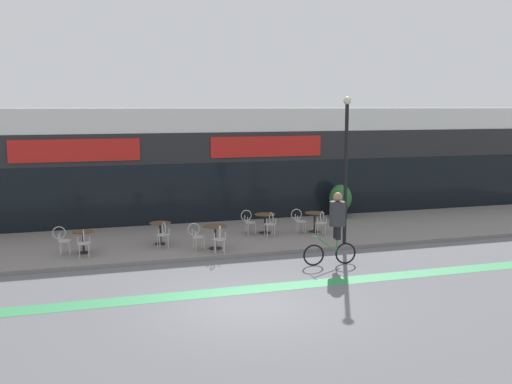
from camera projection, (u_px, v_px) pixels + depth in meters
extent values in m
plane|color=#5B5B60|center=(249.00, 306.00, 14.37)|extent=(120.00, 120.00, 0.00)
cube|color=slate|center=(190.00, 240.00, 21.21)|extent=(40.00, 5.50, 0.12)
cube|color=silver|center=(168.00, 164.00, 25.38)|extent=(40.00, 4.00, 4.67)
cube|color=black|center=(176.00, 194.00, 23.66)|extent=(38.80, 0.10, 2.40)
cube|color=#232326|center=(175.00, 148.00, 23.43)|extent=(39.20, 0.14, 1.20)
cube|color=red|center=(75.00, 150.00, 22.26)|extent=(4.72, 0.08, 0.84)
cube|color=red|center=(267.00, 146.00, 24.46)|extent=(4.72, 0.08, 0.84)
cube|color=#2D844C|center=(235.00, 291.00, 15.50)|extent=(36.00, 0.70, 0.01)
cylinder|color=black|center=(84.00, 253.00, 19.03)|extent=(0.38, 0.38, 0.02)
cylinder|color=black|center=(83.00, 243.00, 18.99)|extent=(0.07, 0.07, 0.68)
cylinder|color=#4C3823|center=(83.00, 232.00, 18.94)|extent=(0.69, 0.69, 0.02)
cylinder|color=black|center=(161.00, 244.00, 20.26)|extent=(0.40, 0.40, 0.02)
cylinder|color=black|center=(160.00, 234.00, 20.21)|extent=(0.07, 0.07, 0.71)
cylinder|color=#4C3823|center=(160.00, 223.00, 20.16)|extent=(0.72, 0.72, 0.02)
cylinder|color=black|center=(215.00, 248.00, 19.62)|extent=(0.43, 0.43, 0.02)
cylinder|color=black|center=(215.00, 238.00, 19.57)|extent=(0.07, 0.07, 0.74)
cylinder|color=#4C3823|center=(215.00, 226.00, 19.51)|extent=(0.78, 0.78, 0.02)
cylinder|color=black|center=(265.00, 233.00, 22.03)|extent=(0.42, 0.42, 0.02)
cylinder|color=black|center=(265.00, 224.00, 21.98)|extent=(0.07, 0.07, 0.69)
cylinder|color=#4C3823|center=(265.00, 214.00, 21.93)|extent=(0.76, 0.76, 0.02)
cylinder|color=black|center=(314.00, 232.00, 22.25)|extent=(0.40, 0.40, 0.02)
cylinder|color=black|center=(315.00, 223.00, 22.20)|extent=(0.07, 0.07, 0.70)
cylinder|color=#4C3823|center=(315.00, 213.00, 22.15)|extent=(0.73, 0.73, 0.02)
cylinder|color=#B7B2AD|center=(84.00, 243.00, 18.45)|extent=(0.41, 0.41, 0.03)
cylinder|color=#B7B2AD|center=(79.00, 250.00, 18.57)|extent=(0.03, 0.03, 0.42)
cylinder|color=#B7B2AD|center=(88.00, 249.00, 18.66)|extent=(0.03, 0.03, 0.42)
cylinder|color=#B7B2AD|center=(79.00, 252.00, 18.31)|extent=(0.03, 0.03, 0.42)
cylinder|color=#B7B2AD|center=(89.00, 251.00, 18.40)|extent=(0.03, 0.03, 0.42)
torus|color=#B7B2AD|center=(84.00, 236.00, 18.26)|extent=(0.04, 0.41, 0.41)
cylinder|color=#B7B2AD|center=(78.00, 241.00, 18.22)|extent=(0.03, 0.03, 0.23)
cylinder|color=#B7B2AD|center=(90.00, 240.00, 18.33)|extent=(0.03, 0.03, 0.23)
cylinder|color=#B7B2AD|center=(65.00, 241.00, 18.81)|extent=(0.44, 0.44, 0.03)
cylinder|color=#B7B2AD|center=(71.00, 247.00, 19.01)|extent=(0.03, 0.03, 0.42)
cylinder|color=#B7B2AD|center=(69.00, 249.00, 18.73)|extent=(0.03, 0.03, 0.42)
cylinder|color=#B7B2AD|center=(61.00, 247.00, 18.96)|extent=(0.03, 0.03, 0.42)
cylinder|color=#B7B2AD|center=(60.00, 249.00, 18.68)|extent=(0.03, 0.03, 0.42)
torus|color=#B7B2AD|center=(59.00, 233.00, 18.74)|extent=(0.41, 0.08, 0.41)
cylinder|color=#B7B2AD|center=(60.00, 236.00, 18.93)|extent=(0.03, 0.03, 0.23)
cylinder|color=#B7B2AD|center=(59.00, 238.00, 18.60)|extent=(0.03, 0.03, 0.23)
cylinder|color=#B7B2AD|center=(163.00, 235.00, 19.68)|extent=(0.45, 0.45, 0.03)
cylinder|color=#B7B2AD|center=(158.00, 241.00, 19.78)|extent=(0.03, 0.03, 0.42)
cylinder|color=#B7B2AD|center=(166.00, 240.00, 19.90)|extent=(0.03, 0.03, 0.42)
cylinder|color=#B7B2AD|center=(160.00, 243.00, 19.53)|extent=(0.03, 0.03, 0.42)
cylinder|color=#B7B2AD|center=(168.00, 242.00, 19.65)|extent=(0.03, 0.03, 0.42)
torus|color=#B7B2AD|center=(164.00, 228.00, 19.49)|extent=(0.08, 0.41, 0.41)
cylinder|color=#B7B2AD|center=(159.00, 232.00, 19.44)|extent=(0.03, 0.03, 0.23)
cylinder|color=#B7B2AD|center=(169.00, 232.00, 19.58)|extent=(0.03, 0.03, 0.23)
cylinder|color=#B7B2AD|center=(219.00, 239.00, 19.04)|extent=(0.45, 0.45, 0.03)
cylinder|color=#B7B2AD|center=(215.00, 245.00, 19.18)|extent=(0.03, 0.03, 0.42)
cylinder|color=#B7B2AD|center=(223.00, 245.00, 19.23)|extent=(0.03, 0.03, 0.42)
cylinder|color=#B7B2AD|center=(216.00, 247.00, 18.91)|extent=(0.03, 0.03, 0.42)
cylinder|color=#B7B2AD|center=(224.00, 247.00, 18.96)|extent=(0.03, 0.03, 0.42)
torus|color=#B7B2AD|center=(220.00, 232.00, 18.83)|extent=(0.08, 0.41, 0.41)
cylinder|color=#B7B2AD|center=(215.00, 237.00, 18.82)|extent=(0.03, 0.03, 0.23)
cylinder|color=#B7B2AD|center=(225.00, 236.00, 18.88)|extent=(0.03, 0.03, 0.23)
cylinder|color=#B7B2AD|center=(199.00, 237.00, 19.39)|extent=(0.43, 0.43, 0.03)
cylinder|color=#B7B2AD|center=(202.00, 242.00, 19.61)|extent=(0.03, 0.03, 0.42)
cylinder|color=#B7B2AD|center=(204.00, 244.00, 19.35)|extent=(0.03, 0.03, 0.42)
cylinder|color=#B7B2AD|center=(194.00, 243.00, 19.50)|extent=(0.03, 0.03, 0.42)
cylinder|color=#B7B2AD|center=(196.00, 245.00, 19.25)|extent=(0.03, 0.03, 0.42)
torus|color=#B7B2AD|center=(194.00, 229.00, 19.29)|extent=(0.41, 0.06, 0.41)
cylinder|color=#B7B2AD|center=(192.00, 232.00, 19.47)|extent=(0.03, 0.03, 0.23)
cylinder|color=#B7B2AD|center=(195.00, 234.00, 19.16)|extent=(0.03, 0.03, 0.23)
cylinder|color=#B7B2AD|center=(270.00, 224.00, 21.45)|extent=(0.40, 0.40, 0.03)
cylinder|color=#B7B2AD|center=(265.00, 230.00, 21.57)|extent=(0.03, 0.03, 0.42)
cylinder|color=#B7B2AD|center=(272.00, 229.00, 21.66)|extent=(0.03, 0.03, 0.42)
cylinder|color=#B7B2AD|center=(267.00, 231.00, 21.31)|extent=(0.03, 0.03, 0.42)
cylinder|color=#B7B2AD|center=(275.00, 231.00, 21.39)|extent=(0.03, 0.03, 0.42)
torus|color=#B7B2AD|center=(271.00, 218.00, 21.25)|extent=(0.03, 0.41, 0.41)
cylinder|color=#B7B2AD|center=(267.00, 222.00, 21.22)|extent=(0.03, 0.03, 0.23)
cylinder|color=#B7B2AD|center=(276.00, 221.00, 21.33)|extent=(0.03, 0.03, 0.23)
cylinder|color=#B7B2AD|center=(251.00, 222.00, 21.81)|extent=(0.41, 0.41, 0.03)
cylinder|color=#B7B2AD|center=(253.00, 227.00, 22.02)|extent=(0.03, 0.03, 0.42)
cylinder|color=#B7B2AD|center=(255.00, 229.00, 21.75)|extent=(0.03, 0.03, 0.42)
cylinder|color=#B7B2AD|center=(246.00, 228.00, 21.93)|extent=(0.03, 0.03, 0.42)
cylinder|color=#B7B2AD|center=(248.00, 229.00, 21.67)|extent=(0.03, 0.03, 0.42)
torus|color=#B7B2AD|center=(246.00, 215.00, 21.72)|extent=(0.41, 0.04, 0.41)
cylinder|color=#B7B2AD|center=(245.00, 218.00, 21.90)|extent=(0.03, 0.03, 0.23)
cylinder|color=#B7B2AD|center=(248.00, 220.00, 21.58)|extent=(0.03, 0.03, 0.23)
cylinder|color=#B7B2AD|center=(321.00, 223.00, 21.67)|extent=(0.44, 0.44, 0.03)
cylinder|color=#B7B2AD|center=(316.00, 229.00, 21.81)|extent=(0.03, 0.03, 0.42)
cylinder|color=#B7B2AD|center=(323.00, 228.00, 21.86)|extent=(0.03, 0.03, 0.42)
cylinder|color=#B7B2AD|center=(318.00, 230.00, 21.53)|extent=(0.03, 0.03, 0.42)
cylinder|color=#B7B2AD|center=(325.00, 230.00, 21.59)|extent=(0.03, 0.03, 0.42)
torus|color=#B7B2AD|center=(322.00, 217.00, 21.46)|extent=(0.07, 0.41, 0.41)
cylinder|color=#B7B2AD|center=(317.00, 221.00, 21.45)|extent=(0.03, 0.03, 0.23)
cylinder|color=#B7B2AD|center=(327.00, 220.00, 21.52)|extent=(0.03, 0.03, 0.23)
cylinder|color=#B7B2AD|center=(301.00, 221.00, 22.02)|extent=(0.45, 0.45, 0.03)
cylinder|color=#B7B2AD|center=(303.00, 226.00, 22.22)|extent=(0.03, 0.03, 0.42)
cylinder|color=#B7B2AD|center=(305.00, 228.00, 21.94)|extent=(0.03, 0.03, 0.42)
cylinder|color=#B7B2AD|center=(296.00, 227.00, 22.17)|extent=(0.03, 0.03, 0.42)
cylinder|color=#B7B2AD|center=(298.00, 228.00, 21.90)|extent=(0.03, 0.03, 0.42)
torus|color=#B7B2AD|center=(296.00, 214.00, 21.96)|extent=(0.41, 0.08, 0.41)
cylinder|color=#B7B2AD|center=(295.00, 217.00, 22.14)|extent=(0.03, 0.03, 0.23)
cylinder|color=#B7B2AD|center=(297.00, 219.00, 21.81)|extent=(0.03, 0.03, 0.23)
cylinder|color=#232326|center=(340.00, 213.00, 24.98)|extent=(0.58, 0.58, 0.45)
ellipsoid|color=#28662D|center=(340.00, 198.00, 24.89)|extent=(0.93, 0.93, 1.12)
cylinder|color=black|center=(346.00, 175.00, 19.97)|extent=(0.12, 0.12, 4.73)
sphere|color=beige|center=(347.00, 101.00, 19.62)|extent=(0.26, 0.26, 0.26)
torus|color=black|center=(314.00, 255.00, 17.92)|extent=(0.66, 0.10, 0.65)
torus|color=black|center=(346.00, 253.00, 18.14)|extent=(0.66, 0.10, 0.65)
cylinder|color=#2D753D|center=(328.00, 245.00, 17.98)|extent=(0.79, 0.11, 0.59)
cylinder|color=#2D753D|center=(337.00, 246.00, 18.04)|extent=(0.04, 0.04, 0.46)
cylinder|color=#2D753D|center=(316.00, 237.00, 17.85)|extent=(0.07, 0.48, 0.03)
cylinder|color=black|center=(338.00, 233.00, 17.89)|extent=(0.18, 0.18, 0.41)
cylinder|color=black|center=(336.00, 232.00, 18.07)|extent=(0.18, 0.18, 0.41)
cylinder|color=#2D2D33|center=(337.00, 214.00, 17.90)|extent=(0.52, 0.52, 0.74)
sphere|color=#9E7051|center=(338.00, 197.00, 17.83)|extent=(0.28, 0.28, 0.28)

